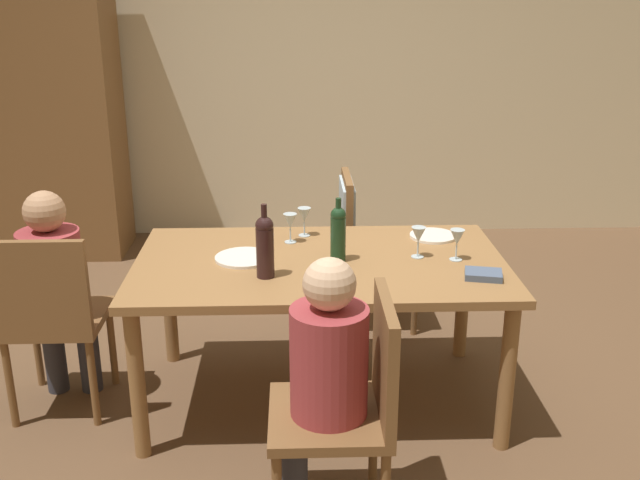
# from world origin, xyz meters

# --- Properties ---
(ground_plane) EXTENTS (10.00, 10.00, 0.00)m
(ground_plane) POSITION_xyz_m (0.00, 0.00, 0.00)
(ground_plane) COLOR brown
(rear_room_partition) EXTENTS (6.40, 0.12, 2.70)m
(rear_room_partition) POSITION_xyz_m (0.00, 2.71, 1.35)
(rear_room_partition) COLOR beige
(rear_room_partition) RESTS_ON ground_plane
(armoire_cabinet) EXTENTS (1.18, 0.62, 2.18)m
(armoire_cabinet) POSITION_xyz_m (-1.97, 2.26, 1.10)
(armoire_cabinet) COLOR brown
(armoire_cabinet) RESTS_ON ground_plane
(dining_table) EXTENTS (1.73, 1.01, 0.74)m
(dining_table) POSITION_xyz_m (0.00, 0.00, 0.66)
(dining_table) COLOR olive
(dining_table) RESTS_ON ground_plane
(chair_left_end) EXTENTS (0.44, 0.44, 0.92)m
(chair_left_end) POSITION_xyz_m (-1.25, -0.09, 0.53)
(chair_left_end) COLOR brown
(chair_left_end) RESTS_ON ground_plane
(chair_near) EXTENTS (0.44, 0.44, 0.92)m
(chair_near) POSITION_xyz_m (0.09, -0.89, 0.53)
(chair_near) COLOR brown
(chair_near) RESTS_ON ground_plane
(chair_far_right) EXTENTS (0.46, 0.44, 0.92)m
(chair_far_right) POSITION_xyz_m (0.27, 0.89, 0.59)
(chair_far_right) COLOR brown
(chair_far_right) RESTS_ON ground_plane
(person_woman_host) EXTENTS (0.28, 0.33, 1.09)m
(person_woman_host) POSITION_xyz_m (-1.25, 0.03, 0.63)
(person_woman_host) COLOR #33333D
(person_woman_host) RESTS_ON ground_plane
(person_man_bearded) EXTENTS (0.32, 0.28, 1.08)m
(person_man_bearded) POSITION_xyz_m (-0.03, -0.89, 0.63)
(person_man_bearded) COLOR #33333D
(person_man_bearded) RESTS_ON ground_plane
(wine_bottle_tall_green) EXTENTS (0.08, 0.08, 0.33)m
(wine_bottle_tall_green) POSITION_xyz_m (-0.25, -0.20, 0.89)
(wine_bottle_tall_green) COLOR black
(wine_bottle_tall_green) RESTS_ON dining_table
(wine_bottle_dark_red) EXTENTS (0.07, 0.07, 0.30)m
(wine_bottle_dark_red) POSITION_xyz_m (0.08, -0.01, 0.88)
(wine_bottle_dark_red) COLOR #19381E
(wine_bottle_dark_red) RESTS_ON dining_table
(wine_glass_near_left) EXTENTS (0.07, 0.07, 0.15)m
(wine_glass_near_left) POSITION_xyz_m (0.64, -0.02, 0.85)
(wine_glass_near_left) COLOR silver
(wine_glass_near_left) RESTS_ON dining_table
(wine_glass_centre) EXTENTS (0.07, 0.07, 0.15)m
(wine_glass_centre) POSITION_xyz_m (-0.14, 0.26, 0.85)
(wine_glass_centre) COLOR silver
(wine_glass_centre) RESTS_ON dining_table
(wine_glass_near_right) EXTENTS (0.07, 0.07, 0.15)m
(wine_glass_near_right) POSITION_xyz_m (0.46, 0.02, 0.85)
(wine_glass_near_right) COLOR silver
(wine_glass_near_right) RESTS_ON dining_table
(wine_glass_far) EXTENTS (0.07, 0.07, 0.15)m
(wine_glass_far) POSITION_xyz_m (-0.07, 0.36, 0.85)
(wine_glass_far) COLOR silver
(wine_glass_far) RESTS_ON dining_table
(dinner_plate_host) EXTENTS (0.24, 0.24, 0.01)m
(dinner_plate_host) POSITION_xyz_m (0.59, 0.31, 0.75)
(dinner_plate_host) COLOR white
(dinner_plate_host) RESTS_ON dining_table
(dinner_plate_guest_left) EXTENTS (0.27, 0.27, 0.01)m
(dinner_plate_guest_left) POSITION_xyz_m (-0.36, 0.03, 0.75)
(dinner_plate_guest_left) COLOR white
(dinner_plate_guest_left) RESTS_ON dining_table
(folded_napkin) EXTENTS (0.18, 0.15, 0.03)m
(folded_napkin) POSITION_xyz_m (0.71, -0.24, 0.75)
(folded_napkin) COLOR #4C5B75
(folded_napkin) RESTS_ON dining_table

